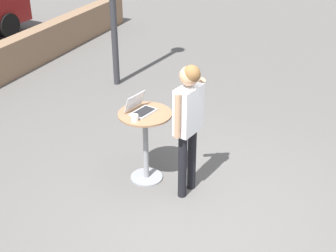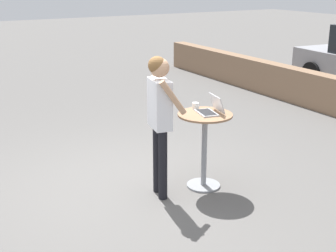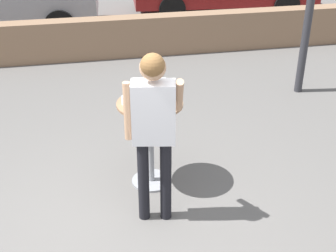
# 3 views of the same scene
# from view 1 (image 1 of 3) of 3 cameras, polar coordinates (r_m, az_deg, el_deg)

# --- Properties ---
(ground_plane) EXTENTS (50.00, 50.00, 0.00)m
(ground_plane) POSITION_cam_1_polar(r_m,az_deg,el_deg) (5.78, 3.06, -10.68)
(ground_plane) COLOR #5B5956
(cafe_table) EXTENTS (0.69, 0.69, 0.99)m
(cafe_table) POSITION_cam_1_polar(r_m,az_deg,el_deg) (6.05, -2.76, -1.21)
(cafe_table) COLOR gray
(cafe_table) RESTS_ON ground_plane
(laptop) EXTENTS (0.39, 0.35, 0.23)m
(laptop) POSITION_cam_1_polar(r_m,az_deg,el_deg) (5.91, -3.42, 2.21)
(laptop) COLOR #B7BABF
(laptop) RESTS_ON cafe_table
(coffee_mug) EXTENTS (0.12, 0.09, 0.08)m
(coffee_mug) POSITION_cam_1_polar(r_m,az_deg,el_deg) (5.69, -4.08, 0.99)
(coffee_mug) COLOR white
(coffee_mug) RESTS_ON cafe_table
(standing_person) EXTENTS (0.57, 0.34, 1.75)m
(standing_person) POSITION_cam_1_polar(r_m,az_deg,el_deg) (5.56, 2.49, 1.40)
(standing_person) COLOR black
(standing_person) RESTS_ON ground_plane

